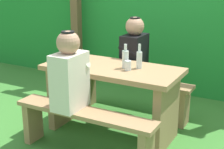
{
  "coord_description": "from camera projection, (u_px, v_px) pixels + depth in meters",
  "views": [
    {
      "loc": [
        1.58,
        -2.91,
        1.69
      ],
      "look_at": [
        0.0,
        0.0,
        0.65
      ],
      "focal_mm": 54.6,
      "sensor_mm": 36.0,
      "label": 1
    }
  ],
  "objects": [
    {
      "name": "picnic_table",
      "position": [
        112.0,
        88.0,
        3.52
      ],
      "size": [
        1.4,
        0.64,
        0.73
      ],
      "color": "#9E7A51",
      "rests_on": "ground_plane"
    },
    {
      "name": "drinking_glass",
      "position": [
        128.0,
        65.0,
        3.32
      ],
      "size": [
        0.07,
        0.07,
        0.1
      ],
      "primitive_type": "cylinder",
      "color": "silver",
      "rests_on": "picnic_table"
    },
    {
      "name": "person_white_shirt",
      "position": [
        70.0,
        74.0,
        3.06
      ],
      "size": [
        0.25,
        0.35,
        0.72
      ],
      "color": "silver",
      "rests_on": "bench_near"
    },
    {
      "name": "bottle_left",
      "position": [
        139.0,
        59.0,
        3.37
      ],
      "size": [
        0.06,
        0.06,
        0.25
      ],
      "color": "silver",
      "rests_on": "picnic_table"
    },
    {
      "name": "ground_plane",
      "position": [
        112.0,
        132.0,
        3.67
      ],
      "size": [
        12.0,
        12.0,
        0.0
      ],
      "primitive_type": "plane",
      "color": "#3A7B30"
    },
    {
      "name": "bench_far",
      "position": [
        134.0,
        89.0,
        4.02
      ],
      "size": [
        1.4,
        0.24,
        0.45
      ],
      "color": "#9E7A51",
      "rests_on": "ground_plane"
    },
    {
      "name": "bench_near",
      "position": [
        84.0,
        124.0,
        3.13
      ],
      "size": [
        1.4,
        0.24,
        0.45
      ],
      "color": "#9E7A51",
      "rests_on": "ground_plane"
    },
    {
      "name": "bottle_right",
      "position": [
        125.0,
        59.0,
        3.38
      ],
      "size": [
        0.07,
        0.07,
        0.24
      ],
      "color": "silver",
      "rests_on": "picnic_table"
    },
    {
      "name": "person_black_coat",
      "position": [
        134.0,
        51.0,
        3.88
      ],
      "size": [
        0.25,
        0.35,
        0.72
      ],
      "color": "black",
      "rests_on": "bench_far"
    },
    {
      "name": "hedge_backdrop",
      "position": [
        175.0,
        17.0,
        5.0
      ],
      "size": [
        6.4,
        0.95,
        2.01
      ],
      "primitive_type": "cube",
      "color": "#1F822E",
      "rests_on": "ground_plane"
    },
    {
      "name": "pergola_post_left",
      "position": [
        76.0,
        13.0,
        5.03
      ],
      "size": [
        0.12,
        0.12,
        2.11
      ],
      "primitive_type": "cube",
      "color": "brown",
      "rests_on": "ground_plane"
    }
  ]
}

